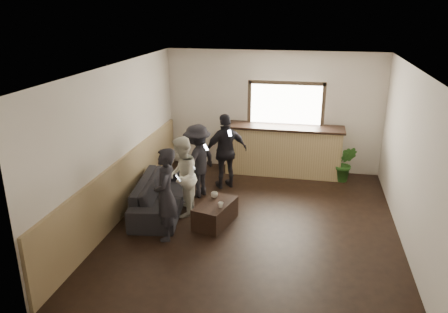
% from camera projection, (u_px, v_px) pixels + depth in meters
% --- Properties ---
extents(ground, '(5.00, 6.00, 0.01)m').
position_uv_depth(ground, '(254.00, 225.00, 7.86)').
color(ground, black).
extents(room_shell, '(5.01, 6.01, 2.80)m').
position_uv_depth(room_shell, '(214.00, 145.00, 7.52)').
color(room_shell, silver).
rests_on(room_shell, ground).
extents(bar_counter, '(2.70, 0.68, 2.13)m').
position_uv_depth(bar_counter, '(283.00, 147.00, 10.09)').
color(bar_counter, tan).
rests_on(bar_counter, ground).
extents(sofa, '(1.11, 2.22, 0.62)m').
position_uv_depth(sofa, '(161.00, 194.00, 8.38)').
color(sofa, black).
rests_on(sofa, ground).
extents(coffee_table, '(0.71, 1.00, 0.40)m').
position_uv_depth(coffee_table, '(215.00, 213.00, 7.87)').
color(coffee_table, black).
rests_on(coffee_table, ground).
extents(cup_a, '(0.18, 0.18, 0.10)m').
position_uv_depth(cup_a, '(214.00, 195.00, 8.02)').
color(cup_a, silver).
rests_on(cup_a, coffee_table).
extents(cup_b, '(0.14, 0.14, 0.09)m').
position_uv_depth(cup_b, '(221.00, 205.00, 7.62)').
color(cup_b, silver).
rests_on(cup_b, coffee_table).
extents(potted_plant, '(0.50, 0.43, 0.83)m').
position_uv_depth(potted_plant, '(345.00, 164.00, 9.69)').
color(potted_plant, '#2D6623').
rests_on(potted_plant, ground).
extents(person_a, '(0.51, 0.64, 1.59)m').
position_uv_depth(person_a, '(166.00, 194.00, 7.20)').
color(person_a, black).
rests_on(person_a, ground).
extents(person_b, '(0.68, 0.81, 1.51)m').
position_uv_depth(person_b, '(182.00, 177.00, 8.04)').
color(person_b, silver).
rests_on(person_b, ground).
extents(person_c, '(0.91, 1.13, 1.52)m').
position_uv_depth(person_c, '(197.00, 161.00, 8.85)').
color(person_c, black).
rests_on(person_c, ground).
extents(person_d, '(1.02, 0.84, 1.63)m').
position_uv_depth(person_d, '(226.00, 151.00, 9.27)').
color(person_d, black).
rests_on(person_d, ground).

